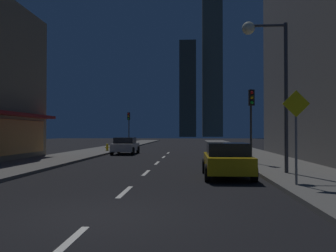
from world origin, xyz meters
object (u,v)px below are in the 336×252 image
car_parked_near (227,160)px  traffic_light_far_left (129,122)px  traffic_light_near_right (251,109)px  fire_hydrant_far_left (107,147)px  street_lamp_right (267,59)px  car_parked_far (125,146)px  pedestrian_crossing_sign (296,129)px

car_parked_near → traffic_light_far_left: bearing=108.5°
traffic_light_near_right → fire_hydrant_far_left: bearing=131.7°
car_parked_near → street_lamp_right: size_ratio=0.64×
car_parked_far → street_lamp_right: size_ratio=0.64×
car_parked_far → pedestrian_crossing_sign: pedestrian_crossing_sign is taller
traffic_light_near_right → street_lamp_right: 5.02m
fire_hydrant_far_left → car_parked_near: bearing=-62.2°
traffic_light_near_right → traffic_light_far_left: (-11.00, 22.04, 0.00)m
pedestrian_crossing_sign → street_lamp_right: bearing=93.6°
car_parked_far → fire_hydrant_far_left: (-2.30, 2.88, -0.29)m
street_lamp_right → pedestrian_crossing_sign: street_lamp_right is taller
traffic_light_near_right → traffic_light_far_left: bearing=116.5°
traffic_light_near_right → pedestrian_crossing_sign: 8.21m
car_parked_near → traffic_light_far_left: 28.82m
car_parked_far → fire_hydrant_far_left: size_ratio=6.48×
traffic_light_far_left → street_lamp_right: (10.88, -26.70, 1.87)m
street_lamp_right → pedestrian_crossing_sign: 4.62m
car_parked_near → fire_hydrant_far_left: (-9.50, 17.99, -0.29)m
car_parked_near → pedestrian_crossing_sign: 3.77m
traffic_light_near_right → street_lamp_right: size_ratio=0.64×
car_parked_far → street_lamp_right: bearing=-58.4°
fire_hydrant_far_left → traffic_light_near_right: bearing=-48.3°
car_parked_near → car_parked_far: bearing=115.5°
car_parked_far → traffic_light_far_left: bearing=98.9°
fire_hydrant_far_left → pedestrian_crossing_sign: pedestrian_crossing_sign is taller
car_parked_near → traffic_light_near_right: size_ratio=1.01×
car_parked_far → traffic_light_far_left: size_ratio=1.01×
traffic_light_far_left → pedestrian_crossing_sign: size_ratio=1.33×
car_parked_far → traffic_light_near_right: size_ratio=1.01×
fire_hydrant_far_left → traffic_light_far_left: traffic_light_far_left is taller
fire_hydrant_far_left → pedestrian_crossing_sign: size_ratio=0.21×
traffic_light_near_right → traffic_light_far_left: 24.63m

